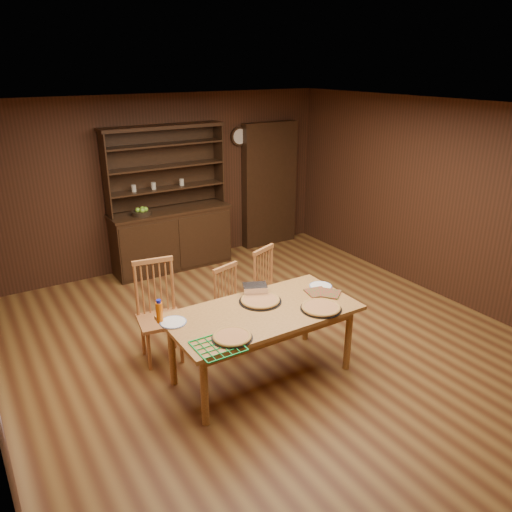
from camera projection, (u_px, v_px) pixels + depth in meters
floor at (269, 345)px, 5.69m from camera, size 6.00×6.00×0.00m
room_shell at (270, 212)px, 5.12m from camera, size 6.00×6.00×6.00m
china_hutch at (171, 231)px, 7.65m from camera, size 1.84×0.52×2.17m
doorway at (269, 185)px, 8.54m from camera, size 1.00×0.18×2.10m
wall_clock at (239, 136)px, 8.00m from camera, size 0.30×0.05×0.30m
dining_table at (262, 318)px, 4.90m from camera, size 1.87×0.94×0.75m
chair_left at (158, 307)px, 5.30m from camera, size 0.52×0.50×1.10m
chair_center at (231, 303)px, 5.61m from camera, size 0.46×0.45×0.92m
chair_right at (270, 286)px, 5.95m from camera, size 0.52×0.51×0.99m
pizza_left at (232, 337)px, 4.38m from camera, size 0.37×0.37×0.04m
pizza_right at (321, 308)px, 4.89m from camera, size 0.41×0.41×0.04m
pizza_center at (260, 300)px, 5.05m from camera, size 0.43×0.43×0.04m
cooling_rack at (218, 346)px, 4.26m from camera, size 0.46×0.46×0.02m
plate_left at (173, 322)px, 4.64m from camera, size 0.25×0.25×0.02m
plate_right at (321, 286)px, 5.39m from camera, size 0.25×0.25×0.02m
foil_dish at (255, 289)px, 5.21m from camera, size 0.30×0.26×0.10m
juice_bottle at (159, 312)px, 4.62m from camera, size 0.06×0.06×0.23m
pot_holder_a at (329, 293)px, 5.22m from camera, size 0.31×0.31×0.02m
pot_holder_b at (317, 292)px, 5.24m from camera, size 0.26×0.26×0.02m
fruit_bowl at (142, 212)px, 7.23m from camera, size 0.29×0.29×0.12m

